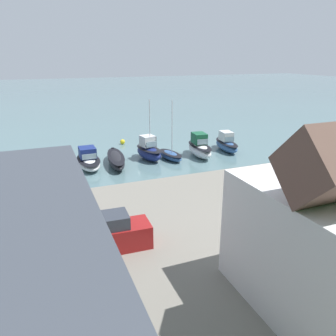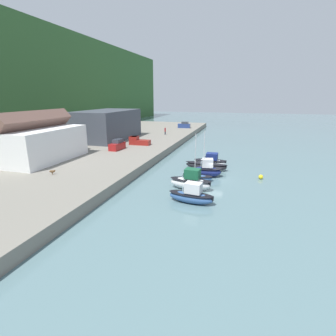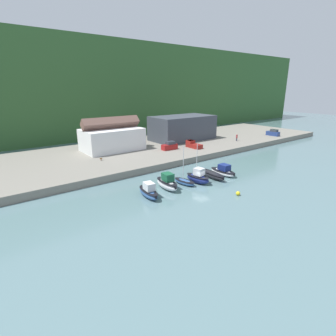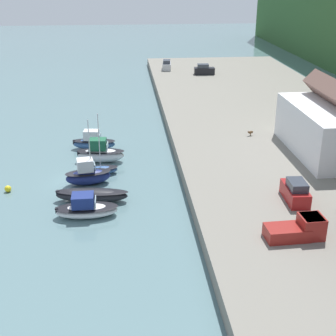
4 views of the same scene
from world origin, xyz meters
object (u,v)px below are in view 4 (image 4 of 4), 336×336
Objects in this scene: parked_car_1 at (167,65)px; dog_on_quay at (250,132)px; moored_boat_4 at (92,195)px; parked_car_2 at (204,70)px; moored_boat_1 at (100,153)px; parked_car_0 at (295,192)px; pickup_truck_0 at (299,229)px; moored_boat_5 at (86,209)px; moored_boat_0 at (94,142)px; mooring_buoy_0 at (8,189)px; moored_boat_2 at (98,170)px; moored_boat_3 at (88,175)px.

parked_car_1 reaches higher than dog_on_quay.
parked_car_2 is at bearing 165.96° from moored_boat_4.
moored_boat_1 is at bearing -175.73° from moored_boat_4.
parked_car_0 is at bearing 157.93° from dog_on_quay.
parked_car_1 is 70.67m from pickup_truck_0.
moored_boat_1 is at bearing 143.68° from parked_car_0.
pickup_truck_0 reaches higher than dog_on_quay.
moored_boat_5 is 1.25× the size of pickup_truck_0.
parked_car_0 is at bearing 83.40° from moored_boat_4.
pickup_truck_0 reaches higher than moored_boat_0.
parked_car_2 is at bearing -20.69° from dog_on_quay.
moored_boat_0 is 14.80m from mooring_buoy_0.
parked_car_1 is 0.91× the size of pickup_truck_0.
parked_car_0 is at bearing 52.34° from moored_boat_0.
pickup_truck_0 reaches higher than moored_boat_4.
moored_boat_5 is at bearing -96.09° from parked_car_1.
moored_boat_2 is (3.90, -0.16, -0.57)m from moored_boat_1.
parked_car_0 reaches higher than mooring_buoy_0.
moored_boat_4 is at bearing -17.16° from parked_car_2.
mooring_buoy_0 is (-3.06, -9.01, -0.32)m from moored_boat_4.
moored_boat_0 is 0.97× the size of moored_boat_5.
moored_boat_5 is 26.88m from dog_on_quay.
moored_boat_1 is 27.67m from pickup_truck_0.
parked_car_1 is (-52.64, 12.87, 1.88)m from moored_boat_2.
moored_boat_3 is 1.69× the size of parked_car_1.
parked_car_2 reaches higher than moored_boat_5.
moored_boat_3 is 53.74m from parked_car_2.
moored_boat_5 reaches higher than dog_on_quay.
moored_boat_5 is 1.38× the size of parked_car_1.
moored_boat_0 reaches higher than dog_on_quay.
dog_on_quay is 1.24× the size of mooring_buoy_0.
pickup_truck_0 is at bearing 40.90° from moored_boat_3.
moored_boat_3 is at bearing -28.58° from moored_boat_2.
mooring_buoy_0 is (56.33, -22.20, -2.05)m from parked_car_1.
moored_boat_3 is 56.86m from parked_car_1.
moored_boat_3 is 23.05m from dog_on_quay.
moored_boat_0 is 18.32m from moored_boat_5.
pickup_truck_0 is at bearing -104.23° from parked_car_0.
parked_car_2 is (-38.43, 21.07, 1.47)m from moored_boat_0.
moored_boat_3 is at bearing 6.75° from moored_boat_0.
parked_car_1 is (-64.05, -6.26, 0.00)m from parked_car_0.
moored_boat_4 is 1.77× the size of parked_car_2.
parked_car_0 reaches higher than moored_boat_4.
moored_boat_1 reaches higher than moored_boat_4.
parked_car_0 is at bearing 74.82° from mooring_buoy_0.
moored_boat_2 is 0.95× the size of moored_boat_4.
moored_boat_1 reaches higher than mooring_buoy_0.
moored_boat_0 is 1.21× the size of pickup_truck_0.
parked_car_2 is at bearing 160.40° from moored_boat_1.
parked_car_2 is at bearing 175.03° from pickup_truck_0.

